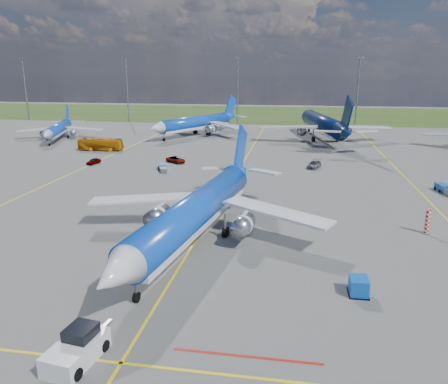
% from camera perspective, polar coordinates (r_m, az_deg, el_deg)
% --- Properties ---
extents(ground, '(400.00, 400.00, 0.00)m').
position_cam_1_polar(ground, '(47.75, -4.14, -6.98)').
color(ground, '#595956').
rests_on(ground, ground).
extents(grass_strip, '(400.00, 80.00, 0.01)m').
position_cam_1_polar(grass_strip, '(193.97, 6.34, 10.10)').
color(grass_strip, '#2D4719').
rests_on(grass_strip, ground).
extents(taxiway_lines, '(60.25, 160.00, 0.02)m').
position_cam_1_polar(taxiway_lines, '(73.60, 0.99, 1.21)').
color(taxiway_lines, yellow).
rests_on(taxiway_lines, ground).
extents(floodlight_masts, '(202.20, 0.50, 22.70)m').
position_cam_1_polar(floodlight_masts, '(152.93, 9.44, 13.25)').
color(floodlight_masts, slate).
rests_on(floodlight_masts, ground).
extents(warning_post, '(0.50, 0.50, 3.00)m').
position_cam_1_polar(warning_post, '(55.71, 25.04, -3.47)').
color(warning_post, red).
rests_on(warning_post, ground).
extents(bg_jet_nw, '(32.81, 37.80, 8.37)m').
position_cam_1_polar(bg_jet_nw, '(128.64, -20.74, 6.42)').
color(bg_jet_nw, blue).
rests_on(bg_jet_nw, ground).
extents(bg_jet_nnw, '(45.52, 49.76, 10.54)m').
position_cam_1_polar(bg_jet_nnw, '(128.37, -3.67, 7.38)').
color(bg_jet_nnw, blue).
rests_on(bg_jet_nnw, ground).
extents(bg_jet_n, '(45.70, 54.89, 12.76)m').
position_cam_1_polar(bg_jet_n, '(122.97, 12.61, 6.67)').
color(bg_jet_n, '#071840').
rests_on(bg_jet_n, ground).
extents(main_airliner, '(36.59, 44.73, 10.64)m').
position_cam_1_polar(main_airliner, '(48.56, -3.58, -6.57)').
color(main_airliner, blue).
rests_on(main_airliner, ground).
extents(pushback_tug, '(3.01, 6.48, 2.15)m').
position_cam_1_polar(pushback_tug, '(31.62, -18.60, -18.78)').
color(pushback_tug, silver).
rests_on(pushback_tug, ground).
extents(uld_container, '(1.52, 1.89, 1.49)m').
position_cam_1_polar(uld_container, '(39.33, 17.17, -11.66)').
color(uld_container, blue).
rests_on(uld_container, ground).
extents(apron_bus, '(10.57, 2.92, 2.92)m').
position_cam_1_polar(apron_bus, '(107.59, -15.83, 6.01)').
color(apron_bus, '#C0730B').
rests_on(apron_bus, ground).
extents(service_car_a, '(2.13, 3.68, 1.18)m').
position_cam_1_polar(service_car_a, '(92.17, -16.67, 3.86)').
color(service_car_a, '#999999').
rests_on(service_car_a, ground).
extents(service_car_b, '(4.88, 4.25, 1.25)m').
position_cam_1_polar(service_car_b, '(90.26, -6.31, 4.21)').
color(service_car_b, '#999999').
rests_on(service_car_b, ground).
extents(service_car_c, '(3.20, 5.07, 1.37)m').
position_cam_1_polar(service_car_c, '(86.70, 11.71, 3.55)').
color(service_car_c, '#999999').
rests_on(service_car_c, ground).
extents(baggage_tug_w, '(2.07, 5.29, 1.16)m').
position_cam_1_polar(baggage_tug_w, '(75.53, 26.93, 0.28)').
color(baggage_tug_w, '#1B54A4').
rests_on(baggage_tug_w, ground).
extents(baggage_tug_c, '(2.99, 5.00, 1.09)m').
position_cam_1_polar(baggage_tug_c, '(83.42, -8.00, 3.14)').
color(baggage_tug_c, '#1A5AA1').
rests_on(baggage_tug_c, ground).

